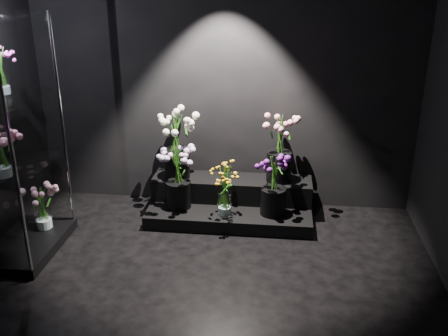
# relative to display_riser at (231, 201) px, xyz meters

# --- Properties ---
(floor) EXTENTS (4.00, 4.00, 0.00)m
(floor) POSITION_rel_display_riser_xyz_m (-0.11, -1.66, -0.15)
(floor) COLOR black
(floor) RESTS_ON ground
(wall_back) EXTENTS (4.00, 0.00, 4.00)m
(wall_back) POSITION_rel_display_riser_xyz_m (-0.11, 0.34, 1.25)
(wall_back) COLOR black
(wall_back) RESTS_ON floor
(display_riser) EXTENTS (1.68, 0.75, 0.37)m
(display_riser) POSITION_rel_display_riser_xyz_m (0.00, 0.00, 0.00)
(display_riser) COLOR black
(display_riser) RESTS_ON floor
(display_case) EXTENTS (0.57, 0.96, 2.10)m
(display_case) POSITION_rel_display_riser_xyz_m (-1.81, -0.92, 0.90)
(display_case) COLOR black
(display_case) RESTS_ON floor
(bouquet_orange_bells) EXTENTS (0.26, 0.26, 0.52)m
(bouquet_orange_bells) POSITION_rel_display_riser_xyz_m (-0.04, -0.27, 0.25)
(bouquet_orange_bells) COLOR white
(bouquet_orange_bells) RESTS_ON display_riser
(bouquet_lilac) EXTENTS (0.44, 0.44, 0.63)m
(bouquet_lilac) POSITION_rel_display_riser_xyz_m (-0.53, -0.16, 0.34)
(bouquet_lilac) COLOR black
(bouquet_lilac) RESTS_ON display_riser
(bouquet_purple) EXTENTS (0.39, 0.39, 0.61)m
(bouquet_purple) POSITION_rel_display_riser_xyz_m (0.44, -0.21, 0.31)
(bouquet_purple) COLOR black
(bouquet_purple) RESTS_ON display_riser
(bouquet_cream_roses) EXTENTS (0.52, 0.52, 0.70)m
(bouquet_cream_roses) POSITION_rel_display_riser_xyz_m (-0.58, 0.07, 0.63)
(bouquet_cream_roses) COLOR black
(bouquet_cream_roses) RESTS_ON display_riser
(bouquet_pink_roses) EXTENTS (0.46, 0.46, 0.70)m
(bouquet_pink_roses) POSITION_rel_display_riser_xyz_m (0.49, 0.10, 0.61)
(bouquet_pink_roses) COLOR black
(bouquet_pink_roses) RESTS_ON display_riser
(bouquet_case_pink) EXTENTS (0.34, 0.34, 0.42)m
(bouquet_case_pink) POSITION_rel_display_riser_xyz_m (-1.79, -1.12, 0.89)
(bouquet_case_pink) COLOR white
(bouquet_case_pink) RESTS_ON display_case
(bouquet_case_magenta) EXTENTS (0.28, 0.28, 0.39)m
(bouquet_case_magenta) POSITION_rel_display_riser_xyz_m (-1.87, -0.79, 1.49)
(bouquet_case_magenta) COLOR white
(bouquet_case_magenta) RESTS_ON display_case
(bouquet_case_base_pink) EXTENTS (0.35, 0.35, 0.43)m
(bouquet_case_base_pink) POSITION_rel_display_riser_xyz_m (-1.75, -0.68, 0.17)
(bouquet_case_base_pink) COLOR white
(bouquet_case_base_pink) RESTS_ON display_case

